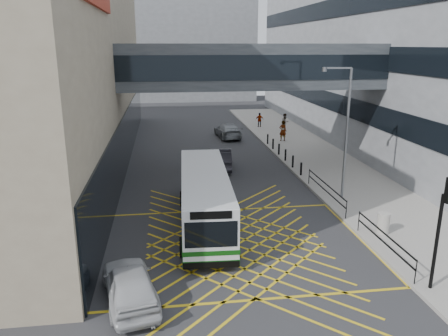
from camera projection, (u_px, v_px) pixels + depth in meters
name	position (u px, v px, depth m)	size (l,w,h in m)	color
ground	(236.00, 245.00, 20.14)	(120.00, 120.00, 0.00)	#333335
building_right	(435.00, 33.00, 43.44)	(24.09, 44.00, 20.00)	gray
building_far	(168.00, 44.00, 74.60)	(28.00, 16.00, 18.00)	gray
skybridge	(251.00, 66.00, 29.93)	(20.00, 4.10, 3.00)	#3D4248
pavement	(315.00, 157.00, 35.60)	(6.00, 54.00, 0.16)	#9E9990
box_junction	(236.00, 245.00, 20.14)	(12.00, 9.00, 0.01)	gold
bus	(205.00, 197.00, 22.04)	(2.85, 10.16, 2.82)	silver
car_white	(130.00, 284.00, 15.54)	(1.88, 4.60, 1.46)	silver
car_dark	(220.00, 158.00, 32.58)	(1.93, 4.94, 1.55)	#232227
car_silver	(228.00, 130.00, 43.27)	(2.08, 4.92, 1.53)	gray
traffic_light	(443.00, 218.00, 15.47)	(0.34, 0.52, 4.40)	black
street_lamp	(344.00, 125.00, 24.99)	(1.73, 0.43, 7.58)	slate
litter_bin	(383.00, 223.00, 21.00)	(0.58, 0.58, 1.00)	#ADA89E
kerb_railings	(348.00, 207.00, 22.41)	(0.05, 12.54, 1.00)	black
bollards	(282.00, 152.00, 35.09)	(0.14, 10.14, 0.90)	black
pedestrian_a	(283.00, 131.00, 41.05)	(0.76, 0.55, 1.92)	gray
pedestrian_b	(285.00, 123.00, 45.41)	(0.91, 0.53, 1.86)	gray
pedestrian_c	(260.00, 120.00, 47.99)	(0.92, 0.44, 1.55)	gray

